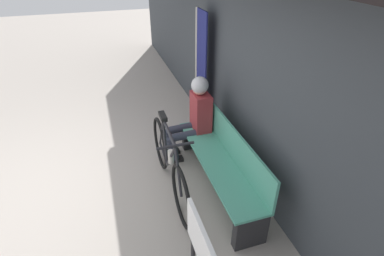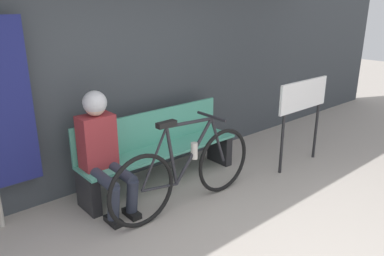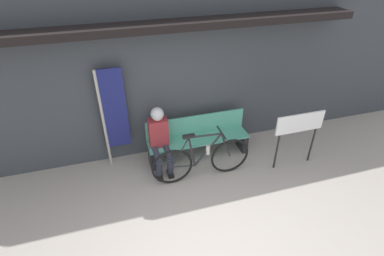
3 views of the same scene
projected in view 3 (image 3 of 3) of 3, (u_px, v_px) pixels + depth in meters
name	position (u px, v px, depth m)	size (l,w,h in m)	color
ground_plane	(206.00, 247.00, 4.19)	(24.00, 24.00, 0.00)	#ADA399
storefront_wall	(164.00, 71.00, 5.24)	(12.00, 0.56, 3.20)	#3D4247
park_bench_near	(198.00, 138.00, 5.73)	(1.93, 0.42, 0.82)	#51A88E
bicycle	(202.00, 160.00, 5.19)	(1.77, 0.40, 0.96)	black
person_seated	(159.00, 136.00, 5.30)	(0.34, 0.63, 1.20)	#2D3342
banner_pole	(112.00, 113.00, 5.17)	(0.45, 0.05, 1.89)	#B7B2A8
signboard	(299.00, 127.00, 5.25)	(0.92, 0.04, 1.10)	#232326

